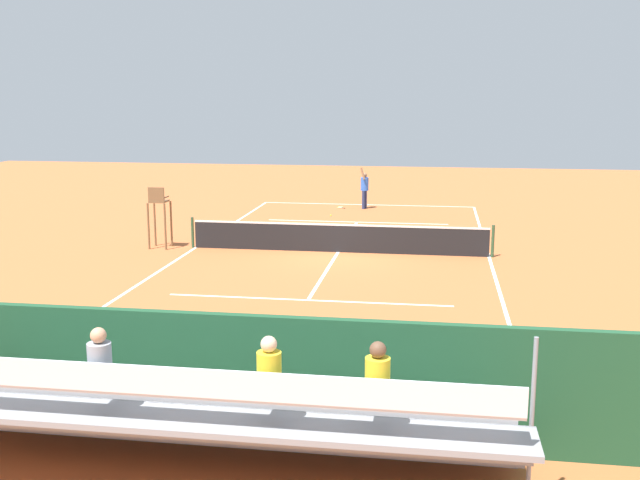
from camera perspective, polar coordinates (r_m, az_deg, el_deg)
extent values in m
plane|color=#BC6033|center=(25.51, 1.38, -0.93)|extent=(60.00, 60.00, 0.00)
cube|color=white|center=(36.28, 3.63, 2.68)|extent=(10.00, 0.10, 0.01)
cube|color=white|center=(15.09, -4.13, -9.59)|extent=(10.00, 0.10, 0.01)
cube|color=white|center=(25.37, 12.65, -1.26)|extent=(0.10, 22.00, 0.01)
cube|color=white|center=(26.61, -9.36, -0.56)|extent=(0.10, 22.00, 0.01)
cube|color=white|center=(31.41, 2.81, 1.37)|extent=(7.50, 0.10, 0.01)
cube|color=white|center=(19.70, -0.92, -4.56)|extent=(7.50, 0.10, 0.01)
cube|color=white|center=(25.51, 1.38, -0.92)|extent=(0.10, 12.10, 0.01)
cube|color=white|center=(36.28, 3.63, 2.68)|extent=(0.10, 0.30, 0.01)
cube|color=black|center=(25.42, 1.38, 0.08)|extent=(10.00, 0.02, 0.91)
cube|color=white|center=(25.33, 1.39, 1.15)|extent=(10.00, 0.04, 0.06)
cylinder|color=#2D5133|center=(25.27, 12.92, -0.09)|extent=(0.10, 0.10, 1.07)
cylinder|color=#2D5133|center=(26.54, -9.60, 0.57)|extent=(0.10, 0.10, 1.07)
cube|color=#1E4C2D|center=(12.02, -7.43, -10.11)|extent=(18.00, 0.16, 2.00)
cube|color=gray|center=(12.02, -7.81, -14.14)|extent=(9.00, 0.10, 0.45)
cube|color=gray|center=(11.64, -8.34, -14.03)|extent=(9.00, 0.80, 0.08)
cube|color=gray|center=(12.05, -7.77, -14.08)|extent=(9.00, 0.04, 0.45)
cube|color=silver|center=(11.38, -8.55, -12.33)|extent=(8.60, 0.36, 0.04)
cube|color=silver|center=(11.14, -8.86, -11.74)|extent=(8.60, 0.03, 0.36)
cube|color=gray|center=(10.76, -9.69, -13.62)|extent=(9.00, 0.80, 0.08)
cube|color=gray|center=(11.17, -9.03, -13.69)|extent=(9.00, 0.04, 0.45)
cube|color=silver|center=(10.51, -9.94, -11.76)|extent=(8.60, 0.36, 0.04)
cube|color=silver|center=(10.27, -10.31, -11.11)|extent=(8.60, 0.03, 0.36)
cube|color=gray|center=(9.89, -11.28, -13.12)|extent=(9.00, 0.80, 0.08)
cube|color=gray|center=(10.29, -10.50, -13.23)|extent=(9.00, 0.04, 0.45)
cube|color=silver|center=(9.64, -11.58, -11.08)|extent=(8.60, 0.36, 0.04)
cube|color=silver|center=(9.41, -12.01, -10.35)|extent=(8.60, 0.03, 0.36)
cylinder|color=gray|center=(10.22, 15.67, -13.34)|extent=(0.06, 0.06, 2.35)
cube|color=#2D2D33|center=(9.25, 4.40, -11.59)|extent=(0.32, 0.40, 0.12)
cylinder|color=yellow|center=(9.03, 4.36, -10.21)|extent=(0.30, 0.30, 0.45)
sphere|color=brown|center=(8.92, 4.40, -8.27)|extent=(0.20, 0.20, 0.20)
cube|color=#2D2D33|center=(10.09, -15.92, -10.02)|extent=(0.32, 0.40, 0.12)
cylinder|color=#9399A3|center=(9.89, -16.30, -8.72)|extent=(0.30, 0.30, 0.45)
sphere|color=tan|center=(9.79, -16.40, -6.92)|extent=(0.20, 0.20, 0.20)
cube|color=#2D2D33|center=(9.43, -3.68, -11.13)|extent=(0.32, 0.40, 0.12)
cylinder|color=yellow|center=(9.21, -3.86, -9.76)|extent=(0.30, 0.30, 0.45)
sphere|color=beige|center=(9.10, -3.89, -7.85)|extent=(0.20, 0.20, 0.20)
cylinder|color=brown|center=(26.85, -11.17, 1.21)|extent=(0.07, 0.07, 1.60)
cylinder|color=brown|center=(27.06, -12.37, 1.24)|extent=(0.07, 0.07, 1.60)
cylinder|color=brown|center=(26.30, -11.61, 0.99)|extent=(0.07, 0.07, 1.60)
cylinder|color=brown|center=(26.51, -12.83, 1.02)|extent=(0.07, 0.07, 1.60)
cube|color=brown|center=(26.55, -12.07, 2.88)|extent=(0.56, 0.56, 0.06)
cube|color=brown|center=(26.29, -12.28, 3.39)|extent=(0.56, 0.06, 0.48)
cube|color=brown|center=(26.44, -11.55, 3.20)|extent=(0.04, 0.48, 0.04)
cube|color=brown|center=(26.63, -12.60, 3.21)|extent=(0.04, 0.48, 0.04)
cube|color=#9E754C|center=(12.57, 4.07, -11.78)|extent=(1.80, 0.40, 0.05)
cylinder|color=#9E754C|center=(12.62, 7.53, -12.85)|extent=(0.06, 0.06, 0.45)
cylinder|color=#9E754C|center=(12.73, 0.61, -12.53)|extent=(0.06, 0.06, 0.45)
cube|color=#9E754C|center=(12.29, 4.02, -10.81)|extent=(1.80, 0.04, 0.36)
cube|color=#B22D2D|center=(12.70, -3.17, -12.84)|extent=(0.90, 0.36, 0.36)
cylinder|color=navy|center=(35.10, 3.45, 3.09)|extent=(0.14, 0.14, 0.85)
cylinder|color=navy|center=(34.90, 3.30, 3.05)|extent=(0.14, 0.14, 0.85)
cylinder|color=blue|center=(34.91, 3.39, 4.25)|extent=(0.45, 0.45, 0.60)
sphere|color=#8C6647|center=(34.86, 3.40, 4.92)|extent=(0.22, 0.22, 0.22)
cylinder|color=#8C6647|center=(34.65, 3.25, 5.03)|extent=(0.26, 0.16, 0.55)
cylinder|color=#8C6647|center=(35.11, 3.53, 4.33)|extent=(0.11, 0.11, 0.50)
cylinder|color=black|center=(35.12, 1.78, 2.43)|extent=(0.21, 0.23, 0.03)
torus|color=#D8CC4C|center=(35.34, 1.54, 2.49)|extent=(0.43, 0.43, 0.02)
cylinder|color=white|center=(35.34, 1.54, 2.49)|extent=(0.25, 0.25, 0.00)
sphere|color=#CCDB33|center=(32.90, 0.83, 1.88)|extent=(0.07, 0.07, 0.07)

